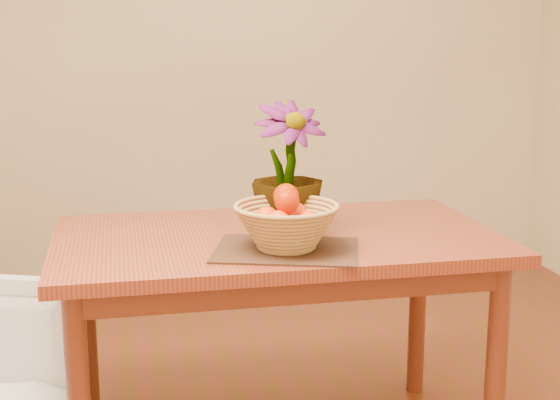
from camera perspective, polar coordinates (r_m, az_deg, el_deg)
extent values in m
cube|color=beige|center=(4.34, -5.53, 11.68)|extent=(4.00, 0.02, 2.70)
cube|color=maroon|center=(2.50, -0.24, -2.93)|extent=(1.40, 0.80, 0.04)
cube|color=#552313|center=(2.51, -0.23, -4.25)|extent=(1.28, 0.68, 0.08)
cylinder|color=#552313|center=(2.54, 15.50, -12.14)|extent=(0.06, 0.06, 0.71)
cylinder|color=#552313|center=(2.87, -13.93, -9.12)|extent=(0.06, 0.06, 0.71)
cylinder|color=#552313|center=(3.07, 10.04, -7.51)|extent=(0.06, 0.06, 0.71)
cube|color=#3E2416|center=(2.30, 0.47, -3.67)|extent=(0.49, 0.42, 0.01)
cylinder|color=#AD8348|center=(2.29, 0.47, -3.50)|extent=(0.16, 0.16, 0.01)
sphere|color=#FF3004|center=(2.27, 0.48, -1.55)|extent=(0.06, 0.06, 0.06)
sphere|color=#FF3004|center=(2.33, 1.07, -1.05)|extent=(0.08, 0.08, 0.08)
sphere|color=#FF3004|center=(2.30, -0.97, -1.32)|extent=(0.07, 0.07, 0.07)
sphere|color=#FF3004|center=(2.22, -0.14, -1.73)|extent=(0.08, 0.08, 0.08)
sphere|color=#FF3004|center=(2.25, 1.96, -1.61)|extent=(0.07, 0.07, 0.07)
sphere|color=#FF3004|center=(2.29, 0.45, 0.27)|extent=(0.08, 0.08, 0.08)
sphere|color=#FF3004|center=(2.23, 0.51, -0.09)|extent=(0.07, 0.07, 0.07)
sphere|color=#FF3004|center=(2.29, 0.45, 0.27)|extent=(0.08, 0.08, 0.08)
sphere|color=#FF3004|center=(2.23, 0.51, -0.09)|extent=(0.07, 0.07, 0.07)
imported|color=#1E4E16|center=(2.45, 0.57, 2.29)|extent=(0.28, 0.28, 0.42)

